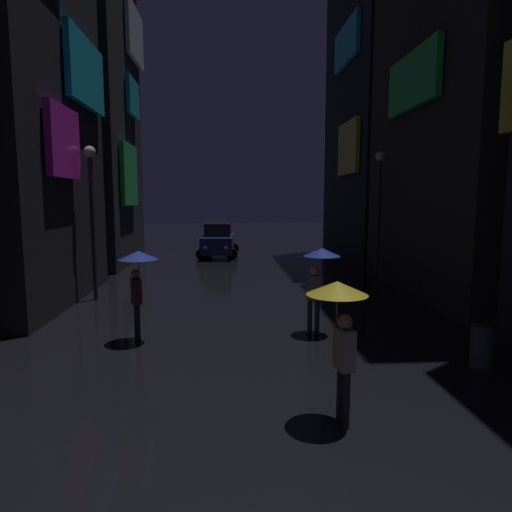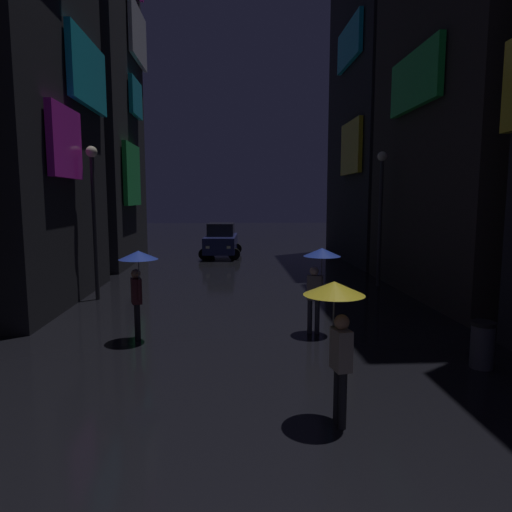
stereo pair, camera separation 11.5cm
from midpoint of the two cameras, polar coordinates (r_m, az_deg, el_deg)
building_left_mid at (r=16.80m, az=-29.09°, el=20.91°), size 4.25×7.52×15.07m
building_left_far at (r=25.29m, az=-20.11°, el=20.81°), size 4.25×7.23×18.87m
building_right_far at (r=26.60m, az=15.93°, el=22.06°), size 4.25×8.67×20.49m
pedestrian_foreground_right_yellow at (r=6.76m, az=10.49°, el=-6.98°), size 0.90×0.90×2.12m
pedestrian_far_right_blue at (r=11.19m, az=8.21°, el=-1.31°), size 0.90×0.90×2.12m
pedestrian_near_crossing_blue at (r=10.91m, az=-14.27°, el=-1.68°), size 0.90×0.90×2.12m
car_distant at (r=26.00m, az=-4.25°, el=1.93°), size 2.42×4.23×1.92m
streetlamp_right_far at (r=17.75m, az=15.51°, el=6.54°), size 0.36×0.36×5.03m
streetlamp_left_far at (r=15.63m, az=-19.42°, el=6.20°), size 0.36×0.36×4.96m
trash_bin at (r=10.15m, az=26.73°, el=-9.85°), size 0.46×0.46×0.93m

